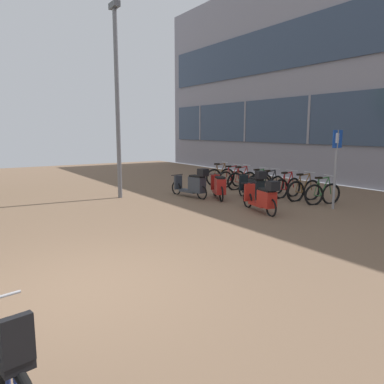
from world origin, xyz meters
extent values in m
cube|color=brown|center=(4.80, 0.00, -0.03)|extent=(14.40, 40.00, 0.05)
cube|color=gray|center=(12.15, 6.27, 2.71)|extent=(0.10, 0.12, 2.13)
cube|color=gray|center=(12.15, 10.53, 2.71)|extent=(0.10, 0.12, 2.13)
cube|color=gray|center=(12.15, 14.80, 2.71)|extent=(0.10, 0.12, 2.13)
cylinder|color=navy|center=(-1.31, -2.43, 0.59)|extent=(0.06, 0.15, 0.61)
cylinder|color=navy|center=(-1.29, -2.55, 0.62)|extent=(0.06, 0.17, 0.55)
cube|color=black|center=(-1.30, -2.48, 0.93)|extent=(0.13, 0.23, 0.06)
cube|color=black|center=(-1.28, -2.58, 0.75)|extent=(0.24, 0.27, 0.10)
cube|color=black|center=(-1.26, -2.67, 0.93)|extent=(0.21, 0.10, 0.32)
torus|color=black|center=(7.75, 2.29, 0.30)|extent=(0.67, 0.24, 0.67)
torus|color=black|center=(8.35, 2.13, 0.30)|extent=(0.67, 0.24, 0.67)
cylinder|color=#306233|center=(8.11, 2.19, 0.55)|extent=(0.30, 0.11, 0.59)
cylinder|color=#306233|center=(7.93, 2.24, 0.52)|extent=(0.14, 0.07, 0.54)
cylinder|color=#306233|center=(8.06, 2.21, 0.81)|extent=(0.37, 0.13, 0.08)
cylinder|color=#306233|center=(7.87, 2.26, 0.28)|extent=(0.24, 0.09, 0.07)
cylinder|color=#306233|center=(7.82, 2.27, 0.55)|extent=(0.16, 0.06, 0.49)
cylinder|color=#306233|center=(8.30, 2.15, 0.57)|extent=(0.14, 0.07, 0.54)
cube|color=black|center=(7.88, 2.25, 0.83)|extent=(0.24, 0.14, 0.06)
cylinder|color=#ADADB2|center=(8.24, 2.16, 0.89)|extent=(0.14, 0.47, 0.02)
torus|color=black|center=(7.73, 2.99, 0.32)|extent=(0.71, 0.17, 0.70)
torus|color=black|center=(8.38, 2.89, 0.32)|extent=(0.71, 0.17, 0.70)
cylinder|color=brown|center=(8.12, 2.93, 0.57)|extent=(0.33, 0.08, 0.62)
cylinder|color=brown|center=(7.92, 2.96, 0.55)|extent=(0.15, 0.06, 0.56)
cylinder|color=brown|center=(8.07, 2.94, 0.85)|extent=(0.40, 0.09, 0.08)
cylinder|color=brown|center=(7.85, 2.97, 0.29)|extent=(0.26, 0.06, 0.08)
cylinder|color=brown|center=(7.80, 2.97, 0.57)|extent=(0.17, 0.05, 0.51)
cylinder|color=brown|center=(8.32, 2.90, 0.59)|extent=(0.15, 0.05, 0.56)
cube|color=black|center=(7.87, 2.96, 0.86)|extent=(0.23, 0.12, 0.06)
cylinder|color=#ADADB2|center=(8.26, 2.91, 0.92)|extent=(0.09, 0.48, 0.02)
torus|color=black|center=(7.77, 3.66, 0.31)|extent=(0.69, 0.08, 0.69)
torus|color=black|center=(8.39, 3.67, 0.31)|extent=(0.69, 0.08, 0.69)
cylinder|color=maroon|center=(8.15, 3.67, 0.56)|extent=(0.31, 0.04, 0.61)
cylinder|color=maroon|center=(7.96, 3.66, 0.54)|extent=(0.14, 0.04, 0.55)
cylinder|color=maroon|center=(8.10, 3.67, 0.83)|extent=(0.38, 0.05, 0.08)
cylinder|color=maroon|center=(7.89, 3.66, 0.29)|extent=(0.24, 0.03, 0.07)
cylinder|color=maroon|center=(7.84, 3.66, 0.56)|extent=(0.16, 0.03, 0.50)
cylinder|color=maroon|center=(8.34, 3.67, 0.58)|extent=(0.14, 0.03, 0.55)
cube|color=black|center=(7.91, 3.66, 0.85)|extent=(0.22, 0.10, 0.06)
cylinder|color=#ADADB2|center=(8.28, 3.67, 0.91)|extent=(0.04, 0.48, 0.02)
torus|color=black|center=(7.72, 4.41, 0.31)|extent=(0.69, 0.09, 0.69)
torus|color=black|center=(8.33, 4.39, 0.31)|extent=(0.69, 0.09, 0.69)
cylinder|color=black|center=(8.09, 4.39, 0.56)|extent=(0.30, 0.05, 0.61)
cylinder|color=black|center=(7.90, 4.40, 0.54)|extent=(0.13, 0.04, 0.55)
cylinder|color=black|center=(8.04, 4.40, 0.83)|extent=(0.37, 0.05, 0.08)
cylinder|color=black|center=(7.84, 4.40, 0.29)|extent=(0.24, 0.04, 0.07)
cylinder|color=black|center=(7.79, 4.40, 0.56)|extent=(0.16, 0.03, 0.51)
cylinder|color=black|center=(8.27, 4.39, 0.58)|extent=(0.14, 0.04, 0.55)
cube|color=black|center=(7.86, 4.40, 0.85)|extent=(0.22, 0.10, 0.06)
cylinder|color=#ADADB2|center=(8.22, 4.39, 0.91)|extent=(0.04, 0.48, 0.02)
torus|color=black|center=(7.89, 5.13, 0.30)|extent=(0.67, 0.08, 0.67)
torus|color=black|center=(8.48, 5.12, 0.30)|extent=(0.67, 0.08, 0.67)
cylinder|color=#306536|center=(8.24, 5.12, 0.54)|extent=(0.29, 0.04, 0.58)
cylinder|color=#306536|center=(8.06, 5.13, 0.52)|extent=(0.13, 0.04, 0.53)
cylinder|color=#306536|center=(8.19, 5.12, 0.80)|extent=(0.36, 0.04, 0.08)
cylinder|color=#306536|center=(8.00, 5.13, 0.28)|extent=(0.23, 0.03, 0.07)
cylinder|color=#306536|center=(7.95, 5.13, 0.54)|extent=(0.15, 0.03, 0.49)
cylinder|color=#306536|center=(8.42, 5.12, 0.56)|extent=(0.14, 0.03, 0.53)
cube|color=black|center=(8.02, 5.13, 0.82)|extent=(0.22, 0.09, 0.06)
cylinder|color=#ADADB2|center=(8.37, 5.12, 0.88)|extent=(0.03, 0.48, 0.02)
torus|color=black|center=(7.62, 5.88, 0.32)|extent=(0.71, 0.13, 0.71)
torus|color=black|center=(8.29, 5.82, 0.32)|extent=(0.71, 0.13, 0.71)
cylinder|color=#A21B17|center=(8.02, 5.85, 0.58)|extent=(0.33, 0.06, 0.62)
cylinder|color=#A21B17|center=(7.82, 5.87, 0.55)|extent=(0.14, 0.05, 0.57)
cylinder|color=#A21B17|center=(7.97, 5.85, 0.86)|extent=(0.41, 0.07, 0.08)
cylinder|color=#A21B17|center=(7.75, 5.87, 0.30)|extent=(0.26, 0.05, 0.08)
cylinder|color=#A21B17|center=(7.70, 5.88, 0.58)|extent=(0.17, 0.04, 0.52)
cylinder|color=#A21B17|center=(8.23, 5.83, 0.60)|extent=(0.15, 0.04, 0.57)
cube|color=black|center=(7.77, 5.87, 0.87)|extent=(0.23, 0.11, 0.06)
cylinder|color=#ADADB2|center=(8.17, 5.84, 0.93)|extent=(0.07, 0.48, 0.02)
torus|color=black|center=(7.74, 6.61, 0.31)|extent=(0.68, 0.13, 0.68)
torus|color=black|center=(8.38, 6.55, 0.31)|extent=(0.68, 0.13, 0.68)
cylinder|color=maroon|center=(8.12, 6.58, 0.55)|extent=(0.31, 0.06, 0.60)
cylinder|color=maroon|center=(7.93, 6.59, 0.53)|extent=(0.14, 0.05, 0.54)
cylinder|color=maroon|center=(8.07, 6.58, 0.82)|extent=(0.39, 0.07, 0.08)
cylinder|color=maroon|center=(7.86, 6.60, 0.28)|extent=(0.25, 0.05, 0.07)
cylinder|color=maroon|center=(7.81, 6.60, 0.55)|extent=(0.17, 0.04, 0.50)
cylinder|color=maroon|center=(8.32, 6.56, 0.57)|extent=(0.15, 0.04, 0.54)
cube|color=black|center=(7.88, 6.60, 0.84)|extent=(0.23, 0.11, 0.06)
cylinder|color=#ADADB2|center=(8.26, 6.56, 0.89)|extent=(0.07, 0.48, 0.02)
torus|color=black|center=(7.73, 7.37, 0.32)|extent=(0.72, 0.20, 0.72)
torus|color=black|center=(8.33, 7.25, 0.32)|extent=(0.72, 0.20, 0.72)
cylinder|color=brown|center=(8.09, 7.30, 0.58)|extent=(0.31, 0.09, 0.63)
cylinder|color=brown|center=(7.91, 7.33, 0.56)|extent=(0.14, 0.06, 0.57)
cylinder|color=brown|center=(8.04, 7.31, 0.86)|extent=(0.38, 0.11, 0.08)
cylinder|color=brown|center=(7.84, 7.35, 0.30)|extent=(0.24, 0.07, 0.08)
cylinder|color=brown|center=(7.79, 7.36, 0.58)|extent=(0.16, 0.06, 0.52)
cylinder|color=brown|center=(8.28, 7.26, 0.60)|extent=(0.14, 0.06, 0.57)
cube|color=black|center=(7.86, 7.34, 0.88)|extent=(0.23, 0.13, 0.06)
cylinder|color=#ADADB2|center=(8.22, 7.27, 0.94)|extent=(0.11, 0.48, 0.02)
torus|color=black|center=(5.55, 1.89, 0.23)|extent=(0.16, 0.51, 0.51)
torus|color=black|center=(5.84, 3.14, 0.23)|extent=(0.16, 0.51, 0.51)
cube|color=#B4231A|center=(5.69, 2.51, 0.21)|extent=(0.43, 0.76, 0.08)
cube|color=#B4231A|center=(5.60, 2.12, 0.42)|extent=(0.42, 0.62, 0.44)
cube|color=black|center=(5.60, 2.12, 0.67)|extent=(0.37, 0.56, 0.06)
cylinder|color=#B4231A|center=(5.83, 3.11, 0.48)|extent=(0.09, 0.13, 0.51)
cube|color=#B4231A|center=(5.81, 3.04, 0.46)|extent=(0.33, 0.15, 0.50)
cylinder|color=black|center=(5.82, 3.09, 0.73)|extent=(0.51, 0.14, 0.03)
cube|color=black|center=(5.54, 1.84, 0.82)|extent=(0.34, 0.34, 0.24)
torus|color=black|center=(5.73, 4.28, 0.24)|extent=(0.28, 0.50, 0.53)
torus|color=black|center=(6.25, 5.31, 0.24)|extent=(0.28, 0.50, 0.53)
cube|color=#AE1E19|center=(5.99, 4.80, 0.21)|extent=(0.54, 0.71, 0.08)
cube|color=#AE1E19|center=(5.83, 4.46, 0.47)|extent=(0.50, 0.59, 0.50)
cube|color=black|center=(5.83, 4.46, 0.75)|extent=(0.44, 0.53, 0.06)
cylinder|color=#AE1E19|center=(6.24, 5.29, 0.50)|extent=(0.12, 0.14, 0.53)
cube|color=#AE1E19|center=(6.21, 5.23, 0.48)|extent=(0.32, 0.21, 0.52)
cylinder|color=black|center=(6.23, 5.27, 0.76)|extent=(0.48, 0.26, 0.03)
torus|color=black|center=(5.46, 4.97, 0.22)|extent=(0.12, 0.49, 0.48)
torus|color=black|center=(5.25, 6.27, 0.22)|extent=(0.12, 0.49, 0.48)
cube|color=#323942|center=(5.35, 5.62, 0.20)|extent=(0.39, 0.77, 0.08)
cube|color=#323942|center=(5.42, 5.20, 0.45)|extent=(0.39, 0.62, 0.52)
cube|color=black|center=(5.42, 5.20, 0.74)|extent=(0.34, 0.56, 0.06)
cylinder|color=#323942|center=(5.25, 6.24, 0.46)|extent=(0.09, 0.13, 0.49)
cube|color=#323942|center=(5.27, 6.17, 0.44)|extent=(0.33, 0.13, 0.48)
cylinder|color=black|center=(5.26, 6.22, 0.70)|extent=(0.52, 0.11, 0.03)
cube|color=black|center=(5.46, 4.92, 0.89)|extent=(0.32, 0.32, 0.24)
torus|color=black|center=(6.61, 3.46, 0.24)|extent=(0.20, 0.53, 0.53)
torus|color=black|center=(6.96, 4.69, 0.24)|extent=(0.20, 0.53, 0.53)
cube|color=black|center=(6.78, 4.07, 0.22)|extent=(0.47, 0.77, 0.08)
cube|color=black|center=(6.67, 3.68, 0.46)|extent=(0.44, 0.63, 0.49)
cube|color=black|center=(6.67, 3.68, 0.73)|extent=(0.39, 0.57, 0.06)
cylinder|color=black|center=(6.96, 4.67, 0.50)|extent=(0.10, 0.13, 0.53)
cube|color=black|center=(6.93, 4.59, 0.48)|extent=(0.33, 0.17, 0.53)
cylinder|color=black|center=(6.95, 4.64, 0.77)|extent=(0.51, 0.17, 0.03)
cube|color=black|center=(6.59, 3.41, 0.88)|extent=(0.35, 0.35, 0.24)
cylinder|color=gray|center=(7.74, 1.59, 1.13)|extent=(0.07, 0.07, 2.26)
cube|color=#1945AC|center=(7.74, 1.58, 2.01)|extent=(0.40, 0.02, 0.50)
cube|color=white|center=(7.71, 1.56, 2.04)|extent=(0.14, 0.01, 0.28)
cylinder|color=slate|center=(3.32, 6.73, 3.00)|extent=(0.14, 0.14, 6.00)
cube|color=#4C4C51|center=(3.32, 6.73, 6.12)|extent=(0.20, 0.52, 0.18)
camera|label=1|loc=(-1.55, -5.12, 2.24)|focal=35.30mm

